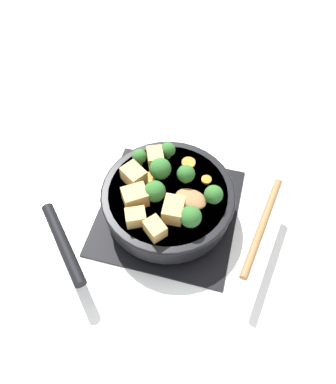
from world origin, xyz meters
name	(u,v)px	position (x,y,z in m)	size (l,w,h in m)	color
ground_plane	(168,212)	(0.00, 0.00, 0.00)	(2.40, 2.40, 0.00)	white
front_burner_grate	(168,209)	(0.00, 0.00, 0.01)	(0.31, 0.31, 0.03)	black
skillet_pan	(167,199)	(0.00, 0.00, 0.06)	(0.39, 0.39, 0.06)	black
wooden_spoon	(231,214)	(0.02, 0.14, 0.09)	(0.24, 0.22, 0.02)	olive
tofu_cube_center_large	(155,158)	(-0.07, -0.05, 0.10)	(0.04, 0.03, 0.03)	tan
tofu_cube_near_handle	(135,197)	(0.04, -0.06, 0.10)	(0.05, 0.04, 0.04)	tan
tofu_cube_east_chunk	(153,228)	(0.10, 0.00, 0.10)	(0.04, 0.03, 0.03)	tan
tofu_cube_west_chunk	(134,175)	(-0.01, -0.08, 0.10)	(0.05, 0.04, 0.04)	tan
tofu_cube_back_piece	(136,217)	(0.08, -0.04, 0.10)	(0.04, 0.03, 0.03)	tan
tofu_cube_front_piece	(173,210)	(0.05, 0.02, 0.10)	(0.05, 0.04, 0.04)	tan
broccoli_floret_near_spoon	(155,191)	(0.02, -0.02, 0.11)	(0.04, 0.04, 0.05)	#709956
broccoli_floret_center_top	(140,157)	(-0.06, -0.08, 0.11)	(0.03, 0.03, 0.04)	#709956
broccoli_floret_east_rim	(160,169)	(-0.03, -0.03, 0.11)	(0.05, 0.05, 0.05)	#709956
broccoli_floret_west_rim	(213,196)	(0.00, 0.10, 0.11)	(0.04, 0.04, 0.05)	#709956
broccoli_floret_north_edge	(191,217)	(0.06, 0.06, 0.11)	(0.04, 0.04, 0.05)	#709956
broccoli_floret_south_cluster	(168,150)	(-0.09, -0.02, 0.11)	(0.03, 0.03, 0.04)	#709956
broccoli_floret_mid_floret	(186,174)	(-0.04, 0.03, 0.11)	(0.04, 0.04, 0.05)	#709956
carrot_slice_orange_thin	(206,180)	(-0.05, 0.07, 0.09)	(0.02, 0.02, 0.01)	orange
carrot_slice_near_center	(188,163)	(-0.09, 0.02, 0.09)	(0.03, 0.03, 0.01)	orange
carrot_slice_edge_slice	(148,178)	(-0.02, -0.05, 0.09)	(0.03, 0.03, 0.01)	orange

